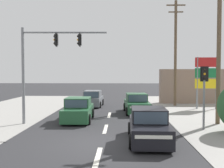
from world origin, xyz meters
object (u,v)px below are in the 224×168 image
(shopping_plaza_sign, at_px, (207,75))
(sedan_oncoming_near, at_px, (78,110))
(pedestal_signal_right_kerb, at_px, (204,87))
(utility_pole_background_right, at_px, (175,51))
(traffic_signal_mast, at_px, (44,58))
(utility_pole_midground_right, at_px, (219,35))
(sedan_kerbside_parked, at_px, (149,126))
(sedan_receding_far, at_px, (136,104))
(hatchback_oncoming_mid, at_px, (93,99))

(shopping_plaza_sign, height_order, sedan_oncoming_near, shopping_plaza_sign)
(pedestal_signal_right_kerb, height_order, sedan_oncoming_near, pedestal_signal_right_kerb)
(utility_pole_background_right, relative_size, traffic_signal_mast, 1.69)
(utility_pole_midground_right, relative_size, sedan_kerbside_parked, 2.47)
(shopping_plaza_sign, bearing_deg, utility_pole_midground_right, -102.74)
(utility_pole_midground_right, relative_size, shopping_plaza_sign, 2.29)
(traffic_signal_mast, height_order, sedan_kerbside_parked, traffic_signal_mast)
(sedan_receding_far, bearing_deg, sedan_oncoming_near, -138.98)
(shopping_plaza_sign, xyz_separation_m, hatchback_oncoming_mid, (-10.28, 1.40, -2.28))
(utility_pole_midground_right, distance_m, hatchback_oncoming_mid, 13.01)
(utility_pole_background_right, bearing_deg, traffic_signal_mast, -136.78)
(sedan_oncoming_near, xyz_separation_m, sedan_receding_far, (4.10, 3.57, 0.00))
(traffic_signal_mast, height_order, hatchback_oncoming_mid, traffic_signal_mast)
(utility_pole_midground_right, height_order, traffic_signal_mast, utility_pole_midground_right)
(sedan_oncoming_near, relative_size, hatchback_oncoming_mid, 1.16)
(pedestal_signal_right_kerb, bearing_deg, traffic_signal_mast, 171.18)
(sedan_oncoming_near, xyz_separation_m, hatchback_oncoming_mid, (0.19, 7.49, -0.00))
(utility_pole_background_right, relative_size, hatchback_oncoming_mid, 2.75)
(pedestal_signal_right_kerb, distance_m, shopping_plaza_sign, 9.26)
(traffic_signal_mast, xyz_separation_m, sedan_receding_far, (6.04, 4.76, -3.44))
(utility_pole_midground_right, height_order, sedan_receding_far, utility_pole_midground_right)
(utility_pole_background_right, distance_m, hatchback_oncoming_mid, 9.22)
(sedan_receding_far, xyz_separation_m, sedan_kerbside_parked, (0.04, -8.75, 0.00))
(traffic_signal_mast, distance_m, sedan_receding_far, 8.43)
(utility_pole_midground_right, height_order, sedan_oncoming_near, utility_pole_midground_right)
(hatchback_oncoming_mid, bearing_deg, sedan_kerbside_parked, -72.67)
(utility_pole_background_right, relative_size, pedestal_signal_right_kerb, 2.86)
(pedestal_signal_right_kerb, bearing_deg, sedan_receding_far, 118.48)
(shopping_plaza_sign, xyz_separation_m, sedan_kerbside_parked, (-6.33, -11.26, -2.28))
(traffic_signal_mast, bearing_deg, utility_pole_midground_right, 1.54)
(pedestal_signal_right_kerb, bearing_deg, shopping_plaza_sign, 71.09)
(traffic_signal_mast, xyz_separation_m, hatchback_oncoming_mid, (2.13, 8.68, -3.44))
(traffic_signal_mast, distance_m, sedan_kerbside_parked, 8.04)
(traffic_signal_mast, xyz_separation_m, pedestal_signal_right_kerb, (9.42, -1.46, -1.73))
(utility_pole_midground_right, height_order, sedan_kerbside_parked, utility_pole_midground_right)
(pedestal_signal_right_kerb, distance_m, sedan_kerbside_parked, 4.52)
(utility_pole_midground_right, xyz_separation_m, traffic_signal_mast, (-10.83, -0.29, -1.36))
(utility_pole_midground_right, relative_size, hatchback_oncoming_mid, 2.85)
(traffic_signal_mast, height_order, pedestal_signal_right_kerb, traffic_signal_mast)
(utility_pole_midground_right, height_order, pedestal_signal_right_kerb, utility_pole_midground_right)
(shopping_plaza_sign, relative_size, sedan_oncoming_near, 1.08)
(pedestal_signal_right_kerb, height_order, sedan_kerbside_parked, pedestal_signal_right_kerb)
(sedan_oncoming_near, bearing_deg, pedestal_signal_right_kerb, -19.55)
(utility_pole_midground_right, bearing_deg, sedan_oncoming_near, 174.19)
(sedan_oncoming_near, bearing_deg, sedan_receding_far, 41.02)
(utility_pole_background_right, xyz_separation_m, pedestal_signal_right_kerb, (-0.65, -10.92, -2.91))
(hatchback_oncoming_mid, bearing_deg, traffic_signal_mast, -103.78)
(utility_pole_background_right, distance_m, sedan_oncoming_near, 12.48)
(utility_pole_background_right, bearing_deg, utility_pole_midground_right, -85.25)
(sedan_oncoming_near, relative_size, sedan_receding_far, 0.99)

